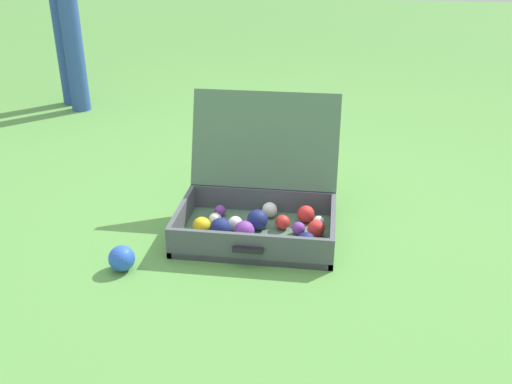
{
  "coord_description": "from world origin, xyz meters",
  "views": [
    {
      "loc": [
        0.36,
        -1.91,
        1.1
      ],
      "look_at": [
        0.09,
        -0.01,
        0.2
      ],
      "focal_mm": 39.69,
      "sensor_mm": 36.0,
      "label": 1
    }
  ],
  "objects": [
    {
      "name": "ground_plane",
      "position": [
        0.0,
        0.0,
        0.0
      ],
      "size": [
        16.0,
        16.0,
        0.0
      ],
      "primitive_type": "plane",
      "color": "#569342"
    },
    {
      "name": "open_suitcase",
      "position": [
        0.1,
        0.06,
        0.11
      ],
      "size": [
        0.6,
        0.56,
        0.5
      ],
      "color": "#4C7051",
      "rests_on": "ground"
    },
    {
      "name": "stray_ball_on_grass",
      "position": [
        -0.34,
        -0.3,
        0.05
      ],
      "size": [
        0.09,
        0.09,
        0.09
      ],
      "primitive_type": "sphere",
      "color": "blue",
      "rests_on": "ground"
    }
  ]
}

